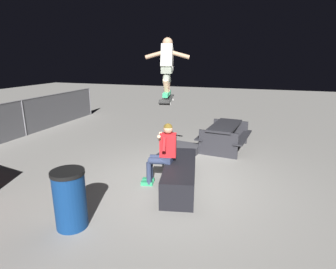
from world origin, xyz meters
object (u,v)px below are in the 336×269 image
(ledge_box_main, at_px, (180,175))
(skater_airborne, at_px, (167,64))
(person_sitting_on_ledge, at_px, (163,151))
(trash_bin, at_px, (70,199))
(kicker_ramp, at_px, (179,154))
(picnic_table_back, at_px, (225,133))
(skateboard, at_px, (167,99))

(ledge_box_main, relative_size, skater_airborne, 1.81)
(person_sitting_on_ledge, xyz_separation_m, trash_bin, (-1.93, 0.89, -0.28))
(person_sitting_on_ledge, distance_m, kicker_ramp, 1.94)
(skater_airborne, relative_size, picnic_table_back, 0.61)
(skateboard, bearing_deg, picnic_table_back, -17.16)
(person_sitting_on_ledge, bearing_deg, skateboard, -54.42)
(person_sitting_on_ledge, relative_size, skater_airborne, 1.22)
(picnic_table_back, xyz_separation_m, trash_bin, (-4.82, 1.84, -0.01))
(skater_airborne, bearing_deg, kicker_ramp, 7.53)
(kicker_ramp, bearing_deg, skater_airborne, -172.47)
(kicker_ramp, bearing_deg, picnic_table_back, -45.65)
(person_sitting_on_ledge, distance_m, skateboard, 1.09)
(picnic_table_back, bearing_deg, kicker_ramp, 134.35)
(ledge_box_main, height_order, trash_bin, trash_bin)
(ledge_box_main, xyz_separation_m, skateboard, (0.05, 0.31, 1.59))
(kicker_ramp, bearing_deg, trash_bin, 168.96)
(person_sitting_on_ledge, distance_m, skater_airborne, 1.78)
(person_sitting_on_ledge, height_order, skater_airborne, skater_airborne)
(skateboard, height_order, skater_airborne, skater_airborne)
(ledge_box_main, height_order, skater_airborne, skater_airborne)
(skateboard, relative_size, trash_bin, 1.06)
(skateboard, height_order, picnic_table_back, skateboard)
(skater_airborne, relative_size, kicker_ramp, 0.85)
(person_sitting_on_ledge, height_order, skateboard, skateboard)
(ledge_box_main, distance_m, kicker_ramp, 1.89)
(picnic_table_back, distance_m, trash_bin, 5.15)
(ledge_box_main, height_order, kicker_ramp, ledge_box_main)
(skateboard, relative_size, picnic_table_back, 0.57)
(trash_bin, bearing_deg, skater_airborne, -25.00)
(ledge_box_main, bearing_deg, skater_airborne, 71.81)
(ledge_box_main, xyz_separation_m, skater_airborne, (0.11, 0.32, 2.28))
(ledge_box_main, relative_size, person_sitting_on_ledge, 1.48)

